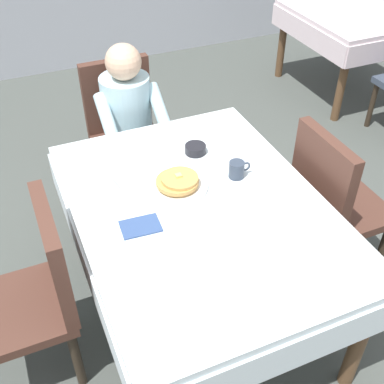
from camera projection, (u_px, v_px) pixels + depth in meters
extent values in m
plane|color=#474C47|center=(199.00, 307.00, 2.67)|extent=(14.00, 14.00, 0.00)
cube|color=silver|center=(200.00, 209.00, 2.21)|extent=(1.10, 1.50, 0.04)
cube|color=silver|center=(285.00, 358.00, 1.74)|extent=(1.10, 0.01, 0.18)
cube|color=silver|center=(147.00, 145.00, 2.82)|extent=(1.10, 0.01, 0.18)
cube|color=silver|center=(84.00, 261.00, 2.11)|extent=(0.01, 1.50, 0.18)
cube|color=silver|center=(300.00, 197.00, 2.45)|extent=(0.01, 1.50, 0.18)
cylinder|color=brown|center=(360.00, 337.00, 2.11)|extent=(0.07, 0.07, 0.70)
cylinder|color=brown|center=(78.00, 208.00, 2.78)|extent=(0.07, 0.07, 0.70)
cylinder|color=brown|center=(224.00, 170.00, 3.07)|extent=(0.07, 0.07, 0.70)
cube|color=#4C2D23|center=(130.00, 145.00, 3.15)|extent=(0.44, 0.44, 0.05)
cube|color=#4C2D23|center=(117.00, 95.00, 3.13)|extent=(0.44, 0.06, 0.48)
cylinder|color=#2D2319|center=(166.00, 181.00, 3.22)|extent=(0.04, 0.04, 0.40)
cylinder|color=#2D2319|center=(114.00, 195.00, 3.11)|extent=(0.04, 0.04, 0.40)
cylinder|color=#2D2319|center=(148.00, 153.00, 3.48)|extent=(0.04, 0.04, 0.40)
cylinder|color=#2D2319|center=(100.00, 165.00, 3.37)|extent=(0.04, 0.04, 0.40)
cylinder|color=silver|center=(127.00, 112.00, 2.98)|extent=(0.30, 0.30, 0.46)
sphere|color=#D8AD8C|center=(123.00, 62.00, 2.75)|extent=(0.21, 0.21, 0.21)
cylinder|color=silver|center=(159.00, 107.00, 2.88)|extent=(0.08, 0.29, 0.23)
cylinder|color=silver|center=(107.00, 118.00, 2.79)|extent=(0.08, 0.29, 0.23)
cylinder|color=#383D51|center=(153.00, 184.00, 3.16)|extent=(0.10, 0.10, 0.45)
cylinder|color=#383D51|center=(130.00, 190.00, 3.11)|extent=(0.10, 0.10, 0.45)
cube|color=#4C2D23|center=(19.00, 310.00, 2.13)|extent=(0.44, 0.44, 0.05)
cube|color=#4C2D23|center=(54.00, 256.00, 2.03)|extent=(0.06, 0.44, 0.48)
cylinder|color=#2D2319|center=(77.00, 358.00, 2.20)|extent=(0.04, 0.04, 0.40)
cylinder|color=#2D2319|center=(61.00, 300.00, 2.46)|extent=(0.04, 0.04, 0.40)
cube|color=#4C2D23|center=(344.00, 208.00, 2.67)|extent=(0.44, 0.44, 0.05)
cube|color=#4C2D23|center=(322.00, 179.00, 2.44)|extent=(0.06, 0.44, 0.48)
cylinder|color=#2D2319|center=(343.00, 211.00, 2.99)|extent=(0.04, 0.04, 0.40)
cylinder|color=#2D2319|center=(382.00, 249.00, 2.73)|extent=(0.04, 0.04, 0.40)
cylinder|color=#2D2319|center=(293.00, 227.00, 2.88)|extent=(0.04, 0.04, 0.40)
cylinder|color=#2D2319|center=(329.00, 268.00, 2.62)|extent=(0.04, 0.04, 0.40)
cylinder|color=white|center=(179.00, 186.00, 2.30)|extent=(0.28, 0.28, 0.02)
cylinder|color=tan|center=(180.00, 183.00, 2.29)|extent=(0.18, 0.18, 0.01)
cylinder|color=tan|center=(177.00, 182.00, 2.27)|extent=(0.20, 0.20, 0.02)
cylinder|color=tan|center=(180.00, 178.00, 2.26)|extent=(0.18, 0.18, 0.02)
cube|color=#F4E072|center=(178.00, 176.00, 2.26)|extent=(0.03, 0.03, 0.01)
cylinder|color=#333D4C|center=(237.00, 170.00, 2.34)|extent=(0.08, 0.08, 0.08)
torus|color=#333D4C|center=(246.00, 167.00, 2.35)|extent=(0.05, 0.01, 0.05)
cylinder|color=black|center=(195.00, 149.00, 2.52)|extent=(0.11, 0.11, 0.04)
cone|color=silver|center=(111.00, 182.00, 2.27)|extent=(0.08, 0.08, 0.07)
cube|color=silver|center=(142.00, 200.00, 2.23)|extent=(0.02, 0.18, 0.00)
cube|color=silver|center=(217.00, 180.00, 2.34)|extent=(0.02, 0.20, 0.00)
cube|color=silver|center=(204.00, 226.00, 2.09)|extent=(0.15, 0.02, 0.00)
cube|color=#334C7F|center=(140.00, 226.00, 2.09)|extent=(0.18, 0.13, 0.01)
cube|color=silver|center=(352.00, 14.00, 4.24)|extent=(0.90, 1.10, 0.04)
cube|color=silver|center=(313.00, 7.00, 4.70)|extent=(0.90, 0.01, 0.18)
cube|color=silver|center=(306.00, 34.00, 4.16)|extent=(0.01, 1.10, 0.18)
cylinder|color=brown|center=(342.00, 82.00, 4.02)|extent=(0.07, 0.07, 0.70)
cylinder|color=brown|center=(282.00, 42.00, 4.69)|extent=(0.07, 0.07, 0.70)
cylinder|color=brown|center=(345.00, 31.00, 4.92)|extent=(0.07, 0.07, 0.70)
cylinder|color=#2D2319|center=(372.00, 105.00, 4.03)|extent=(0.04, 0.04, 0.40)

